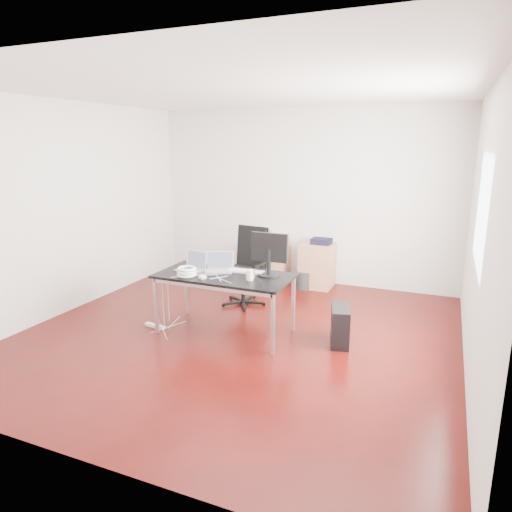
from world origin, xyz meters
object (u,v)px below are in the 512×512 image
at_px(office_chair, 247,262).
at_px(filing_cabinet_left, 272,261).
at_px(filing_cabinet_right, 317,265).
at_px(desk, 225,279).
at_px(pc_tower, 340,325).

height_order(office_chair, filing_cabinet_left, office_chair).
bearing_deg(filing_cabinet_right, office_chair, -122.21).
bearing_deg(filing_cabinet_left, desk, -83.76).
height_order(filing_cabinet_left, filing_cabinet_right, same).
height_order(filing_cabinet_left, pc_tower, filing_cabinet_left).
bearing_deg(pc_tower, office_chair, 136.36).
xyz_separation_m(desk, office_chair, (-0.19, 1.07, -0.07)).
xyz_separation_m(office_chair, filing_cabinet_right, (0.72, 1.15, -0.26)).
height_order(office_chair, filing_cabinet_right, office_chair).
bearing_deg(pc_tower, filing_cabinet_right, 97.79).
relative_size(office_chair, filing_cabinet_right, 1.54).
bearing_deg(filing_cabinet_right, pc_tower, -67.68).
distance_m(office_chair, filing_cabinet_left, 1.18).
distance_m(filing_cabinet_left, filing_cabinet_right, 0.78).
relative_size(filing_cabinet_right, pc_tower, 1.56).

